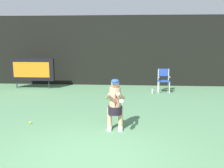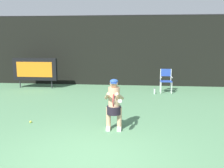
{
  "view_description": "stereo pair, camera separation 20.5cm",
  "coord_description": "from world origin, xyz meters",
  "px_view_note": "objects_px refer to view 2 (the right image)",
  "views": [
    {
      "loc": [
        0.81,
        -4.79,
        2.49
      ],
      "look_at": [
        0.26,
        3.03,
        1.05
      ],
      "focal_mm": 40.45,
      "sensor_mm": 36.0,
      "label": 1
    },
    {
      "loc": [
        1.02,
        -4.78,
        2.49
      ],
      "look_at": [
        0.26,
        3.03,
        1.05
      ],
      "focal_mm": 40.45,
      "sensor_mm": 36.0,
      "label": 2
    }
  ],
  "objects_px": {
    "umpire_chair": "(166,79)",
    "water_bottle": "(155,91)",
    "tennis_racket": "(114,100)",
    "tennis_ball_loose": "(31,122)",
    "scoreboard": "(35,69)",
    "tennis_player": "(114,103)"
  },
  "relations": [
    {
      "from": "umpire_chair",
      "to": "tennis_player",
      "type": "relative_size",
      "value": 0.77
    },
    {
      "from": "scoreboard",
      "to": "tennis_ball_loose",
      "type": "relative_size",
      "value": 32.35
    },
    {
      "from": "tennis_ball_loose",
      "to": "tennis_player",
      "type": "bearing_deg",
      "value": -6.67
    },
    {
      "from": "scoreboard",
      "to": "tennis_player",
      "type": "distance_m",
      "value": 7.02
    },
    {
      "from": "tennis_racket",
      "to": "water_bottle",
      "type": "bearing_deg",
      "value": 76.53
    },
    {
      "from": "scoreboard",
      "to": "tennis_player",
      "type": "relative_size",
      "value": 1.56
    },
    {
      "from": "umpire_chair",
      "to": "tennis_racket",
      "type": "distance_m",
      "value": 5.91
    },
    {
      "from": "umpire_chair",
      "to": "water_bottle",
      "type": "height_order",
      "value": "umpire_chair"
    },
    {
      "from": "tennis_racket",
      "to": "tennis_ball_loose",
      "type": "relative_size",
      "value": 8.85
    },
    {
      "from": "tennis_ball_loose",
      "to": "umpire_chair",
      "type": "bearing_deg",
      "value": 46.51
    },
    {
      "from": "scoreboard",
      "to": "tennis_racket",
      "type": "distance_m",
      "value": 7.51
    },
    {
      "from": "water_bottle",
      "to": "tennis_racket",
      "type": "xyz_separation_m",
      "value": [
        -1.37,
        -5.22,
        0.85
      ]
    },
    {
      "from": "tennis_player",
      "to": "tennis_ball_loose",
      "type": "bearing_deg",
      "value": 173.33
    },
    {
      "from": "scoreboard",
      "to": "tennis_ball_loose",
      "type": "bearing_deg",
      "value": -69.51
    },
    {
      "from": "water_bottle",
      "to": "tennis_player",
      "type": "bearing_deg",
      "value": -107.04
    },
    {
      "from": "water_bottle",
      "to": "tennis_racket",
      "type": "relative_size",
      "value": 0.44
    },
    {
      "from": "water_bottle",
      "to": "tennis_ball_loose",
      "type": "xyz_separation_m",
      "value": [
        -3.93,
        -4.34,
        -0.09
      ]
    },
    {
      "from": "scoreboard",
      "to": "umpire_chair",
      "type": "height_order",
      "value": "scoreboard"
    },
    {
      "from": "umpire_chair",
      "to": "tennis_racket",
      "type": "xyz_separation_m",
      "value": [
        -1.9,
        -5.58,
        0.36
      ]
    },
    {
      "from": "umpire_chair",
      "to": "tennis_player",
      "type": "xyz_separation_m",
      "value": [
        -1.95,
        -5.0,
        0.13
      ]
    },
    {
      "from": "umpire_chair",
      "to": "tennis_player",
      "type": "bearing_deg",
      "value": -111.3
    },
    {
      "from": "scoreboard",
      "to": "water_bottle",
      "type": "bearing_deg",
      "value": -7.84
    }
  ]
}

